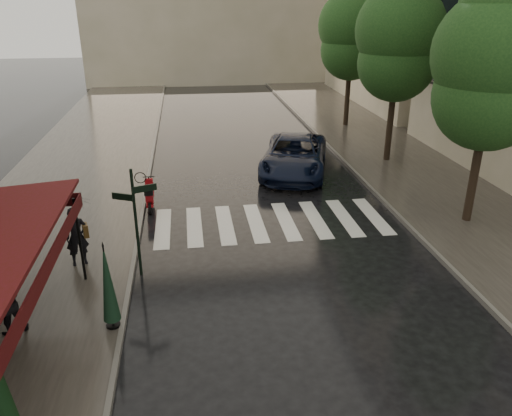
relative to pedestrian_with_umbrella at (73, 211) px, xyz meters
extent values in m
plane|color=black|center=(2.93, -3.66, -1.76)|extent=(120.00, 120.00, 0.00)
cube|color=#38332D|center=(-1.57, 8.34, -1.70)|extent=(6.00, 60.00, 0.12)
cube|color=#38332D|center=(13.18, 8.34, -1.70)|extent=(5.50, 60.00, 0.12)
cube|color=#595651|center=(1.48, 8.34, -1.69)|extent=(0.12, 60.00, 0.16)
cube|color=#595651|center=(10.38, 8.34, -1.69)|extent=(0.12, 60.00, 0.16)
cube|color=silver|center=(2.23, 2.34, -1.76)|extent=(0.50, 3.20, 0.01)
cube|color=silver|center=(3.28, 2.34, -1.76)|extent=(0.50, 3.20, 0.01)
cube|color=silver|center=(4.33, 2.34, -1.76)|extent=(0.50, 3.20, 0.01)
cube|color=silver|center=(5.38, 2.34, -1.76)|extent=(0.50, 3.20, 0.01)
cube|color=silver|center=(6.43, 2.34, -1.76)|extent=(0.50, 3.20, 0.01)
cube|color=silver|center=(7.48, 2.34, -1.76)|extent=(0.50, 3.20, 0.01)
cube|color=silver|center=(8.53, 2.34, -1.76)|extent=(0.50, 3.20, 0.01)
cube|color=silver|center=(9.58, 2.34, -1.76)|extent=(0.50, 3.20, 0.01)
cube|color=#420E09|center=(0.41, -4.16, 0.59)|extent=(0.04, 7.00, 0.35)
cylinder|color=black|center=(0.28, -0.91, -0.47)|extent=(0.07, 0.07, 2.35)
cylinder|color=black|center=(1.73, -0.66, -0.21)|extent=(0.08, 0.08, 3.10)
cube|color=black|center=(2.03, -0.66, 0.79)|extent=(0.62, 0.26, 0.18)
cube|color=black|center=(1.45, -0.66, 0.59)|extent=(0.56, 0.29, 0.18)
cylinder|color=black|center=(12.53, 1.34, 0.48)|extent=(0.28, 0.28, 4.26)
sphere|color=#143613|center=(12.53, 1.34, 2.54)|extent=(3.40, 3.40, 3.40)
sphere|color=#143613|center=(12.53, 1.34, 3.83)|extent=(3.80, 3.80, 3.80)
sphere|color=#143613|center=(12.53, 1.34, 5.04)|extent=(2.60, 2.60, 2.60)
cylinder|color=black|center=(12.43, 8.34, 0.60)|extent=(0.28, 0.28, 4.48)
sphere|color=#143613|center=(12.43, 8.34, 2.76)|extent=(3.40, 3.40, 3.40)
sphere|color=#143613|center=(12.43, 8.34, 4.12)|extent=(3.80, 3.80, 3.80)
cylinder|color=black|center=(12.63, 15.34, 0.54)|extent=(0.28, 0.28, 4.37)
sphere|color=#143613|center=(12.63, 15.34, 2.65)|extent=(3.40, 3.40, 3.40)
sphere|color=#143613|center=(12.63, 15.34, 3.97)|extent=(3.80, 3.80, 3.80)
sphere|color=#143613|center=(12.63, 15.34, 5.22)|extent=(2.60, 2.60, 2.60)
imported|color=black|center=(0.00, 0.00, -0.79)|extent=(0.71, 0.57, 1.70)
imported|color=black|center=(0.00, 0.00, 0.37)|extent=(1.27, 1.28, 0.92)
cube|color=#473013|center=(0.24, 0.07, -0.64)|extent=(0.22, 0.34, 0.36)
imported|color=black|center=(-0.98, -3.05, -0.88)|extent=(0.92, 0.86, 1.52)
cylinder|color=black|center=(1.75, 3.57, -1.54)|extent=(0.11, 0.45, 0.44)
cylinder|color=black|center=(1.70, 4.72, -1.54)|extent=(0.11, 0.45, 0.44)
cube|color=maroon|center=(1.73, 4.17, -1.47)|extent=(0.31, 1.21, 0.09)
cube|color=maroon|center=(1.74, 3.94, -1.19)|extent=(0.30, 0.52, 0.26)
cube|color=maroon|center=(1.71, 4.58, -1.12)|extent=(0.30, 0.12, 0.69)
cylinder|color=black|center=(1.71, 4.68, -0.73)|extent=(0.43, 0.05, 0.03)
cube|color=black|center=(1.75, 3.60, -0.88)|extent=(0.31, 0.29, 0.26)
imported|color=black|center=(7.79, 7.38, -0.97)|extent=(4.16, 6.21, 1.58)
cylinder|color=black|center=(-0.02, -6.25, -0.53)|extent=(0.04, 0.04, 2.13)
cone|color=black|center=(-0.02, -6.25, -0.42)|extent=(0.40, 0.40, 2.02)
cylinder|color=black|center=(1.28, -3.16, -1.62)|extent=(0.32, 0.32, 0.05)
cylinder|color=black|center=(1.28, -3.16, -0.58)|extent=(0.04, 0.04, 2.02)
cone|color=black|center=(1.28, -3.16, -0.48)|extent=(0.40, 0.40, 1.92)
camera|label=1|loc=(3.22, -13.09, 5.36)|focal=35.00mm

